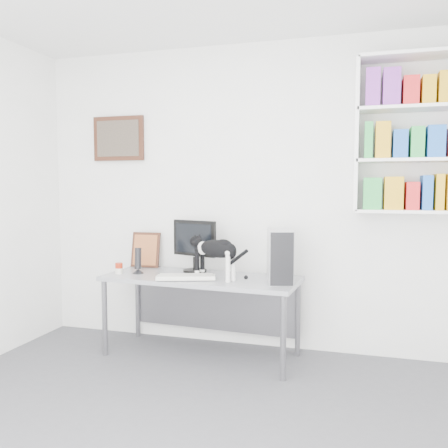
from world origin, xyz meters
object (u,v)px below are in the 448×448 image
object	(u,v)px
leaning_print	(146,249)
pc_tower	(280,255)
keyboard	(186,277)
cat	(216,259)
monitor	(195,246)
soup_can	(119,268)
speaker	(138,260)
bookshelf	(424,134)
desk	(201,316)

from	to	relation	value
leaning_print	pc_tower	bearing A→B (deg)	-14.15
keyboard	cat	bearing A→B (deg)	-1.52
keyboard	leaning_print	distance (m)	0.74
monitor	soup_can	size ratio (longest dim) A/B	4.97
keyboard	pc_tower	world-z (taller)	pc_tower
monitor	leaning_print	bearing A→B (deg)	-174.15
pc_tower	speaker	xyz separation A→B (m)	(-1.24, -0.02, -0.09)
monitor	cat	world-z (taller)	monitor
bookshelf	monitor	distance (m)	2.08
monitor	pc_tower	world-z (taller)	monitor
pc_tower	cat	distance (m)	0.52
monitor	pc_tower	bearing A→B (deg)	3.10
pc_tower	cat	bearing A→B (deg)	174.39
desk	cat	size ratio (longest dim) A/B	2.98
pc_tower	monitor	bearing A→B (deg)	152.29
pc_tower	leaning_print	size ratio (longest dim) A/B	1.23
monitor	cat	xyz separation A→B (m)	(0.28, -0.27, -0.06)
bookshelf	monitor	size ratio (longest dim) A/B	2.64
pc_tower	desk	bearing A→B (deg)	165.63
desk	speaker	bearing A→B (deg)	-173.91
monitor	cat	bearing A→B (deg)	-27.11
monitor	soup_can	bearing A→B (deg)	-139.09
keyboard	cat	world-z (taller)	cat
bookshelf	leaning_print	bearing A→B (deg)	179.16
leaning_print	cat	bearing A→B (deg)	-26.24
bookshelf	leaning_print	distance (m)	2.59
soup_can	pc_tower	bearing A→B (deg)	3.31
keyboard	desk	bearing A→B (deg)	44.59
bookshelf	pc_tower	size ratio (longest dim) A/B	2.97
bookshelf	keyboard	bearing A→B (deg)	-167.49
pc_tower	cat	size ratio (longest dim) A/B	0.76
bookshelf	speaker	bearing A→B (deg)	-173.18
soup_can	cat	bearing A→B (deg)	0.26
desk	monitor	bearing A→B (deg)	126.57
soup_can	leaning_print	bearing A→B (deg)	78.23
keyboard	speaker	xyz separation A→B (m)	(-0.50, 0.13, 0.10)
pc_tower	keyboard	bearing A→B (deg)	176.99
keyboard	soup_can	world-z (taller)	soup_can
keyboard	soup_can	size ratio (longest dim) A/B	5.06
bookshelf	cat	bearing A→B (deg)	-168.11
keyboard	leaning_print	world-z (taller)	leaning_print
bookshelf	cat	xyz separation A→B (m)	(-1.58, -0.33, -0.99)
speaker	bookshelf	bearing A→B (deg)	-10.64
bookshelf	soup_can	xyz separation A→B (m)	(-2.47, -0.34, -1.12)
desk	pc_tower	size ratio (longest dim) A/B	3.94
speaker	cat	world-z (taller)	cat
monitor	leaning_print	distance (m)	0.54
pc_tower	leaning_print	xyz separation A→B (m)	(-1.32, 0.29, -0.04)
monitor	keyboard	xyz separation A→B (m)	(0.04, -0.34, -0.22)
pc_tower	leaning_print	world-z (taller)	pc_tower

